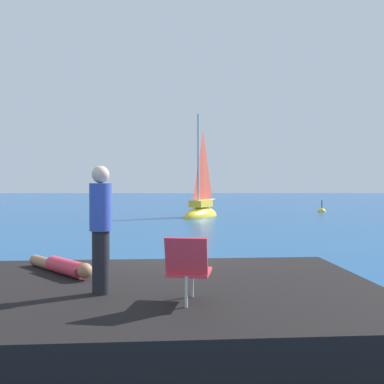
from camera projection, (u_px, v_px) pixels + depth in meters
name	position (u px, v px, depth m)	size (l,w,h in m)	color
ground_plane	(168.00, 283.00, 9.40)	(160.00, 160.00, 0.00)	navy
shore_ledge	(144.00, 311.00, 6.12)	(6.45, 4.31, 0.70)	black
boulder_seaward	(296.00, 299.00, 8.08)	(1.40, 1.12, 0.77)	black
boulder_inland	(24.00, 289.00, 8.84)	(0.79, 0.63, 0.44)	black
sailboat_near	(201.00, 211.00, 27.50)	(2.87, 3.74, 6.87)	yellow
person_sunbather	(62.00, 266.00, 6.94)	(1.30, 1.37, 0.25)	#DB384C
person_standing	(101.00, 226.00, 5.66)	(0.28, 0.28, 1.62)	black
beach_chair	(188.00, 266.00, 5.19)	(0.57, 0.66, 0.80)	#E03342
marker_buoy	(322.00, 212.00, 32.02)	(0.56, 0.56, 1.13)	yellow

